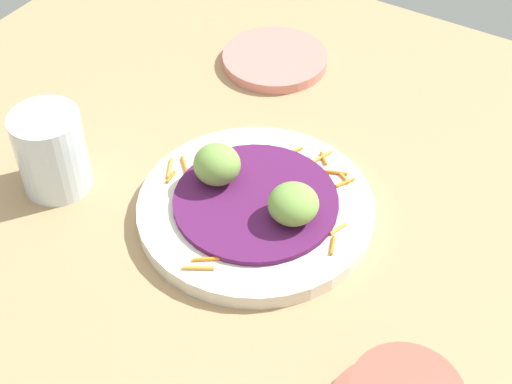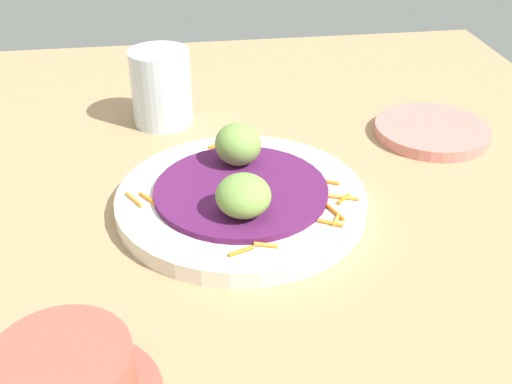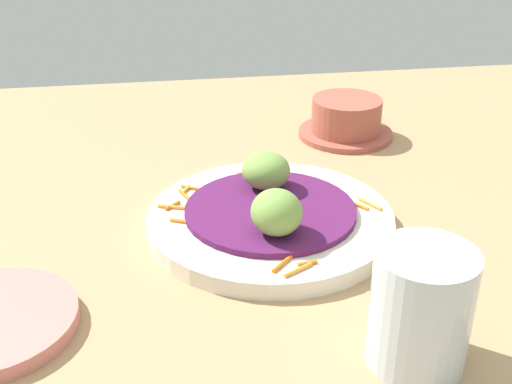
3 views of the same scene
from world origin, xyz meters
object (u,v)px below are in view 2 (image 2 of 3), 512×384
at_px(guac_scoop_center, 243,196).
at_px(side_plate_small, 432,131).
at_px(main_plate, 241,199).
at_px(water_glass, 161,87).
at_px(guac_scoop_left, 238,144).

distance_m(guac_scoop_center, side_plate_small, 0.33).
height_order(guac_scoop_center, side_plate_small, guac_scoop_center).
distance_m(main_plate, guac_scoop_center, 0.06).
height_order(main_plate, water_glass, water_glass).
bearing_deg(side_plate_small, main_plate, 116.12).
distance_m(guac_scoop_left, water_glass, 0.19).
distance_m(main_plate, side_plate_small, 0.30).
bearing_deg(guac_scoop_center, main_plate, -3.93).
bearing_deg(water_glass, guac_scoop_left, -154.49).
xyz_separation_m(main_plate, guac_scoop_left, (0.05, -0.00, 0.04)).
bearing_deg(guac_scoop_left, guac_scoop_center, 176.07).
height_order(guac_scoop_left, guac_scoop_center, guac_scoop_left).
bearing_deg(main_plate, guac_scoop_center, 176.07).
bearing_deg(guac_scoop_left, side_plate_small, -73.16).
relative_size(side_plate_small, water_glass, 1.47).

